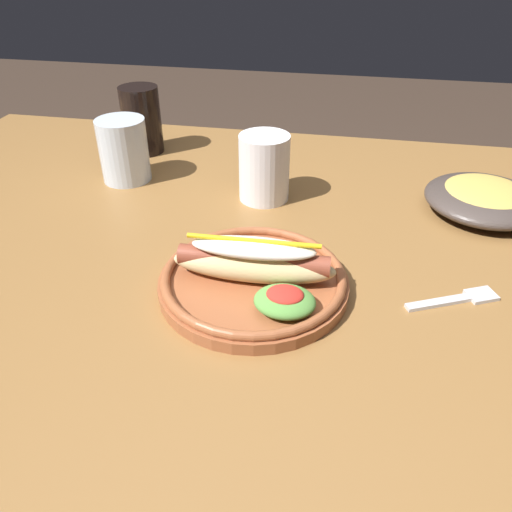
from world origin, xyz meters
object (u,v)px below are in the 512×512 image
extra_cup (264,168)px  fork (459,299)px  water_cup (124,150)px  side_bowl (485,198)px  hot_dog_plate (253,276)px  soda_cup (142,120)px

extra_cup → fork: bearing=-38.5°
water_cup → side_bowl: size_ratio=0.60×
water_cup → extra_cup: (0.26, -0.03, -0.00)m
hot_dog_plate → side_bowl: (0.32, 0.27, 0.00)m
water_cup → side_bowl: bearing=-0.7°
soda_cup → extra_cup: soda_cup is taller
hot_dog_plate → soda_cup: soda_cup is taller
soda_cup → side_bowl: size_ratio=0.70×
fork → extra_cup: (-0.29, 0.23, 0.05)m
water_cup → side_bowl: water_cup is taller
extra_cup → hot_dog_plate: bearing=-82.9°
fork → soda_cup: 0.68m
fork → extra_cup: bearing=116.5°
fork → side_bowl: side_bowl is taller
water_cup → side_bowl: 0.61m
extra_cup → soda_cup: bearing=150.1°
extra_cup → side_bowl: (0.35, 0.02, -0.03)m
soda_cup → fork: bearing=-34.5°
soda_cup → side_bowl: soda_cup is taller
fork → hot_dog_plate: bearing=161.0°
fork → water_cup: water_cup is taller
water_cup → fork: bearing=-25.1°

